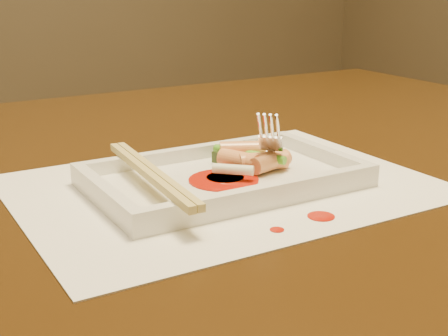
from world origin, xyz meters
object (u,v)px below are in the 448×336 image
plate_base (224,181)px  placemat (224,186)px  table (156,252)px  fork (274,94)px  chopstick_a (147,174)px

plate_base → placemat: bearing=-90.0°
table → fork: size_ratio=10.00×
table → placemat: placemat is taller
plate_base → fork: (0.07, 0.02, 0.08)m
table → placemat: 0.14m
plate_base → fork: fork is taller
plate_base → chopstick_a: bearing=180.0°
table → chopstick_a: chopstick_a is taller
placemat → plate_base: (0.00, 0.00, 0.00)m
chopstick_a → table: bearing=63.6°
placemat → plate_base: plate_base is taller
table → placemat: bearing=-69.9°
plate_base → chopstick_a: (-0.08, 0.00, 0.02)m
placemat → chopstick_a: size_ratio=1.91×
table → placemat: size_ratio=3.50×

